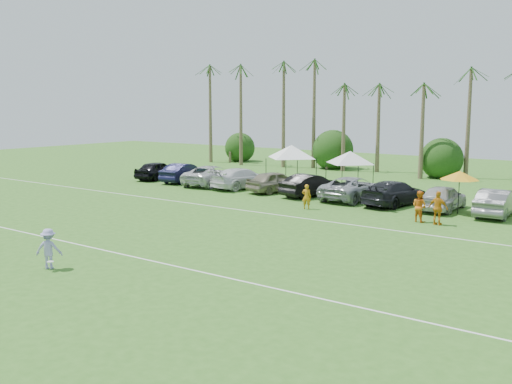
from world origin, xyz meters
The scene contains 30 objects.
ground centered at (0.00, 0.00, 0.00)m, with size 120.00×120.00×0.00m, color #34681F.
field_lines centered at (0.00, 8.00, 0.01)m, with size 80.00×12.10×0.01m.
palm_tree_0 centered at (-22.00, 38.00, 7.48)m, with size 2.40×2.40×8.90m.
palm_tree_1 centered at (-17.00, 38.00, 8.35)m, with size 2.40×2.40×9.90m.
palm_tree_2 centered at (-12.00, 38.00, 9.21)m, with size 2.40×2.40×10.90m.
palm_tree_3 centered at (-8.00, 38.00, 10.06)m, with size 2.40×2.40×11.90m.
palm_tree_4 centered at (-4.00, 38.00, 7.48)m, with size 2.40×2.40×8.90m.
palm_tree_5 centered at (0.00, 38.00, 8.35)m, with size 2.40×2.40×9.90m.
palm_tree_6 centered at (4.00, 38.00, 9.21)m, with size 2.40×2.40×10.90m.
palm_tree_7 centered at (8.00, 38.00, 10.06)m, with size 2.40×2.40×11.90m.
bush_tree_0 centered at (-19.00, 39.00, 1.80)m, with size 4.00×4.00×4.00m.
bush_tree_1 centered at (-6.00, 39.00, 1.80)m, with size 4.00×4.00×4.00m.
bush_tree_2 centered at (6.00, 39.00, 1.80)m, with size 4.00×4.00×4.00m.
sideline_player_a centered at (4.12, 16.81, 0.82)m, with size 0.60×0.39×1.63m, color orange.
sideline_player_b centered at (11.56, 17.05, 0.92)m, with size 0.89×0.69×1.83m, color orange.
sideline_player_c centered at (12.73, 16.80, 0.97)m, with size 1.14×0.47×1.94m, color orange.
canopy_tent_left centered at (-3.22, 26.58, 3.34)m, with size 4.82×4.82×3.90m.
canopy_tent_right centered at (2.13, 27.01, 3.04)m, with size 4.38×4.38×3.55m.
market_umbrella centered at (12.64, 20.97, 2.41)m, with size 2.41×2.41×2.69m.
frisbee_player centered at (2.51, -1.29, 0.85)m, with size 1.26×1.13×1.69m.
parked_car_0 centered at (-14.73, 21.93, 0.83)m, with size 1.97×4.89×1.67m, color black.
parked_car_1 centered at (-11.45, 21.91, 0.83)m, with size 1.76×5.06×1.67m, color black.
parked_car_2 centered at (-8.18, 21.86, 0.83)m, with size 2.76×6.00×1.67m, color #BEBEBE.
parked_car_3 centered at (-4.90, 21.84, 0.83)m, with size 2.33×5.74×1.67m, color white.
parked_car_4 centered at (-1.62, 21.72, 0.83)m, with size 1.97×4.89×1.67m, color gray.
parked_car_5 centered at (1.65, 21.55, 0.83)m, with size 1.76×5.06×1.67m, color black.
parked_car_6 centered at (4.93, 21.92, 0.83)m, with size 2.76×6.00×1.67m, color #96989E.
parked_car_7 centered at (8.20, 21.58, 0.83)m, with size 2.33×5.74×1.67m, color black.
parked_car_8 centered at (11.48, 21.58, 0.83)m, with size 1.97×4.89×1.67m, color #B4B4B4.
parked_car_9 centered at (14.75, 21.58, 0.83)m, with size 1.76×5.06×1.67m, color slate.
Camera 1 is at (22.85, -14.89, 6.72)m, focal length 40.00 mm.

